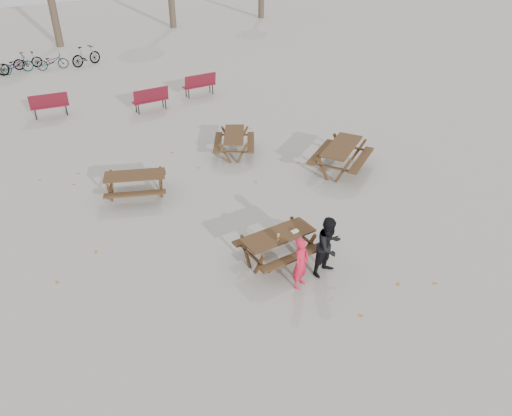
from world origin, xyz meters
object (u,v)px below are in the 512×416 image
child (301,263)px  picnic_table_far (234,144)px  adult (329,246)px  picnic_table_east (341,158)px  food_tray (295,231)px  soda_bottle (278,237)px  main_picnic_table (278,241)px  picnic_table_north (136,186)px

child → picnic_table_far: size_ratio=0.76×
adult → picnic_table_east: size_ratio=0.75×
food_tray → soda_bottle: size_ratio=1.06×
food_tray → main_picnic_table: bearing=160.7°
child → picnic_table_far: child is taller
picnic_table_east → soda_bottle: bearing=-177.7°
soda_bottle → child: 0.91m
adult → main_picnic_table: bearing=115.3°
soda_bottle → adult: size_ratio=0.11×
child → adult: 0.85m
food_tray → picnic_table_east: size_ratio=0.09×
food_tray → adult: 0.95m
adult → picnic_table_far: size_ratio=0.89×
main_picnic_table → food_tray: 0.46m
soda_bottle → child: size_ratio=0.13×
food_tray → child: 1.08m
main_picnic_table → child: child is taller
child → soda_bottle: bearing=66.3°
main_picnic_table → soda_bottle: soda_bottle is taller
main_picnic_table → food_tray: food_tray is taller
food_tray → picnic_table_north: (-2.18, 4.98, -0.41)m
soda_bottle → picnic_table_north: (-1.65, 5.02, -0.47)m
adult → picnic_table_north: size_ratio=0.87×
child → picnic_table_north: size_ratio=0.74×
adult → picnic_table_north: (-2.50, 5.87, -0.39)m
picnic_table_east → adult: bearing=-165.2°
child → food_tray: bearing=36.9°
child → picnic_table_north: child is taller
child → adult: adult is taller
picnic_table_north → soda_bottle: bearing=-47.8°
food_tray → picnic_table_far: size_ratio=0.10×
picnic_table_north → child: bearing=-50.3°
main_picnic_table → picnic_table_north: bearing=110.3°
food_tray → soda_bottle: (-0.53, -0.05, 0.05)m
picnic_table_north → picnic_table_east: bearing=6.6°
picnic_table_east → main_picnic_table: bearing=-178.6°
soda_bottle → picnic_table_north: 5.31m
picnic_table_east → picnic_table_north: (-6.30, 1.98, -0.06)m
main_picnic_table → picnic_table_east: size_ratio=0.87×
main_picnic_table → soda_bottle: (-0.13, -0.18, 0.26)m
soda_bottle → adult: 1.20m
child → picnic_table_north: (-1.66, 5.91, -0.28)m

